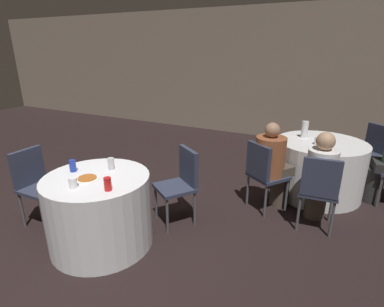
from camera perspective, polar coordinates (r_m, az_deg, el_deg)
name	(u,v)px	position (r m, az deg, el deg)	size (l,w,h in m)	color
ground_plane	(104,239)	(3.49, -16.47, -15.43)	(16.00, 16.00, 0.00)	black
wall_back	(245,73)	(7.11, 10.01, 14.81)	(16.00, 0.06, 2.80)	gray
table_near	(100,211)	(3.25, -17.16, -10.38)	(1.04, 1.04, 0.76)	silver
table_far	(318,168)	(4.50, 22.92, -2.53)	(1.18, 1.18, 0.76)	white
chair_near_northeast	(182,179)	(3.43, -2.00, -4.83)	(0.56, 0.56, 0.89)	#2D3347
chair_near_west	(35,180)	(3.84, -27.71, -4.43)	(0.41, 0.40, 0.89)	#2D3347
chair_far_southwest	(263,170)	(3.75, 13.40, -3.14)	(0.56, 0.56, 0.89)	#2D3347
chair_far_south	(319,187)	(3.52, 23.05, -5.83)	(0.43, 0.43, 0.89)	#2D3347
chair_far_northeast	(372,148)	(5.19, 31.11, 0.86)	(0.56, 0.56, 0.89)	#2D3347
person_floral_shirt	(273,165)	(3.84, 15.24, -2.06)	(0.48, 0.50, 1.12)	#4C4238
person_white_shirt	(320,178)	(3.66, 23.13, -4.38)	(0.33, 0.50, 1.12)	#4C4238
pizza_plate_near	(87,178)	(3.06, -19.34, -4.47)	(0.24, 0.24, 0.02)	white
soda_can_silver	(111,164)	(3.21, -15.17, -1.88)	(0.07, 0.07, 0.12)	silver
soda_can_red	(108,184)	(2.75, -15.77, -5.61)	(0.07, 0.07, 0.12)	red
soda_can_blue	(73,166)	(3.28, -21.77, -2.19)	(0.07, 0.07, 0.12)	#1E38A5
cup_near	(73,183)	(2.91, -21.72, -5.18)	(0.07, 0.07, 0.09)	white
bottle_far	(305,130)	(4.47, 20.67, 4.29)	(0.09, 0.09, 0.23)	white
cup_far	(318,141)	(4.22, 22.90, 2.22)	(0.09, 0.09, 0.10)	white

